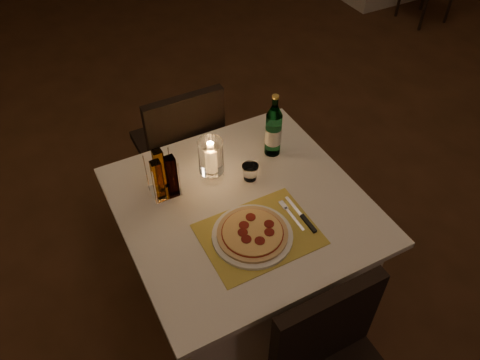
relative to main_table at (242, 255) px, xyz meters
name	(u,v)px	position (x,y,z in m)	size (l,w,h in m)	color
floor	(233,262)	(0.06, 0.23, -0.38)	(8.00, 10.00, 0.02)	#432715
main_table	(242,255)	(0.00, 0.00, 0.00)	(1.00, 1.00, 0.74)	silver
chair_far	(181,141)	(0.00, 0.71, 0.18)	(0.42, 0.42, 0.90)	black
placemat	(259,234)	(-0.02, -0.18, 0.37)	(0.45, 0.34, 0.00)	gold
plate	(252,236)	(-0.05, -0.18, 0.38)	(0.32, 0.32, 0.01)	white
pizza	(252,233)	(-0.05, -0.18, 0.39)	(0.28, 0.28, 0.02)	#D8B77F
fork	(290,213)	(0.14, -0.15, 0.37)	(0.02, 0.18, 0.00)	silver
knife	(305,220)	(0.18, -0.21, 0.37)	(0.02, 0.22, 0.01)	black
tumbler	(250,172)	(0.10, 0.12, 0.40)	(0.07, 0.07, 0.07)	white
water_bottle	(273,131)	(0.28, 0.22, 0.49)	(0.08, 0.08, 0.32)	#60B47E
hurricane_candle	(211,158)	(-0.05, 0.19, 0.49)	(0.11, 0.11, 0.21)	white
cruet_caddy	(163,176)	(-0.26, 0.21, 0.46)	(0.12, 0.12, 0.21)	white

